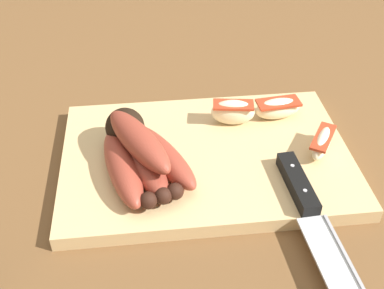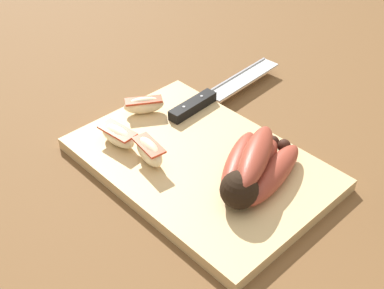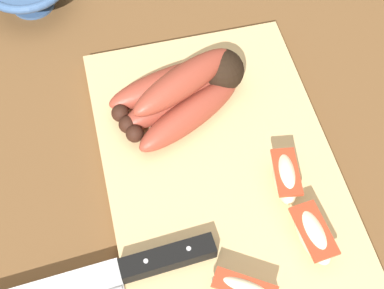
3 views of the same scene
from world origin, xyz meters
name	(u,v)px [view 1 (image 1 of 3)]	position (x,y,z in m)	size (l,w,h in m)	color
ground_plane	(195,161)	(0.00, 0.00, 0.00)	(6.00, 6.00, 0.00)	brown
cutting_board	(206,158)	(-0.01, 0.01, 0.01)	(0.39, 0.26, 0.02)	tan
banana_bunch	(139,152)	(0.08, 0.03, 0.04)	(0.14, 0.17, 0.06)	black
chefs_knife	(312,213)	(-0.12, 0.14, 0.03)	(0.05, 0.28, 0.02)	silver
apple_wedge_near	(233,112)	(-0.06, -0.05, 0.04)	(0.07, 0.03, 0.04)	beige
apple_wedge_middle	(278,108)	(-0.13, -0.06, 0.04)	(0.07, 0.04, 0.03)	beige
apple_wedge_far	(322,142)	(-0.17, 0.02, 0.04)	(0.05, 0.07, 0.03)	beige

